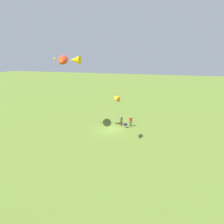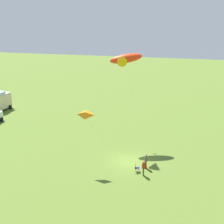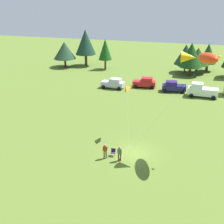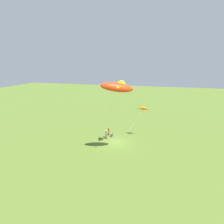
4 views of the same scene
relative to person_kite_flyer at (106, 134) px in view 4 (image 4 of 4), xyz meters
The scene contains 7 objects.
ground_plane 2.60m from the person_kite_flyer, 64.00° to the left, with size 160.00×160.00×0.00m, color #556F28.
person_kite_flyer is the anchor object (origin of this frame).
folding_chair 1.42m from the person_kite_flyer, 137.43° to the left, with size 0.54×0.54×0.82m.
person_spectator 1.62m from the person_kite_flyer, behind, with size 0.56×0.38×1.74m.
backpack_on_grass 0.91m from the person_kite_flyer, 89.97° to the left, with size 0.32×0.22×0.22m, color #AC350E.
kite_large_fish 12.82m from the person_kite_flyer, 27.35° to the left, with size 9.01×6.05×11.59m.
kite_delta_orange 8.33m from the person_kite_flyer, 99.29° to the left, with size 1.92×4.19×6.58m.
Camera 4 is at (27.71, 6.56, 13.64)m, focal length 28.00 mm.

